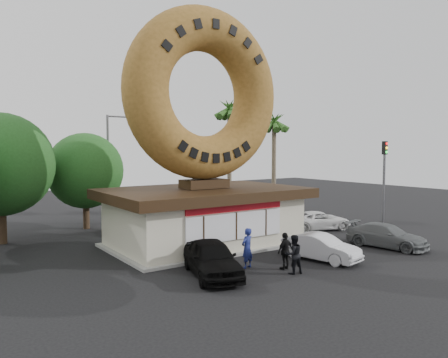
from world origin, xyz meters
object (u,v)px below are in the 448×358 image
person_center (293,254)px  street_lamp (110,163)px  car_black (212,258)px  traffic_signal (384,172)px  giant_donut (204,94)px  person_right (285,251)px  car_grey (387,236)px  car_silver (321,247)px  car_white (319,220)px  donut_shop (204,215)px  person_left (247,248)px

person_center → street_lamp: bearing=-72.2°
street_lamp → car_black: (-1.16, -15.39, -3.69)m
street_lamp → traffic_signal: 19.90m
giant_donut → person_right: giant_donut is taller
car_grey → car_silver: bearing=167.1°
person_center → car_white: bearing=-131.8°
car_white → person_right: bearing=142.8°
person_center → donut_shop: bearing=-77.6°
car_silver → car_grey: bearing=-14.1°
street_lamp → car_white: (10.85, -10.48, -3.86)m
giant_donut → car_grey: bearing=-38.3°
traffic_signal → car_white: 6.16m
street_lamp → car_black: street_lamp is taller
car_black → traffic_signal: bearing=29.0°
giant_donut → person_center: 10.56m
person_right → street_lamp: bearing=-90.8°
giant_donut → traffic_signal: 14.92m
person_right → car_grey: (7.77, 0.04, -0.20)m
car_grey → traffic_signal: bearing=25.3°
car_black → car_silver: bearing=9.4°
car_black → car_white: 12.97m
street_lamp → car_silver: size_ratio=2.03×
donut_shop → person_left: (-0.96, -5.23, -0.83)m
car_grey → giant_donut: bearing=130.4°
car_silver → car_grey: car_grey is taller
donut_shop → car_black: 6.24m
car_grey → car_black: bearing=163.5°
traffic_signal → car_white: bearing=163.0°
donut_shop → traffic_signal: size_ratio=1.84×
car_white → car_silver: bearing=151.8°
giant_donut → person_right: size_ratio=5.63×
donut_shop → person_center: 7.20m
car_silver → car_white: car_silver is taller
person_center → person_right: 0.75m
giant_donut → car_white: 12.05m
person_right → car_white: size_ratio=0.38×
car_black → person_right: bearing=0.4°
person_left → giant_donut: bearing=-115.3°
street_lamp → person_right: 16.98m
person_right → car_grey: 7.77m
donut_shop → person_left: 5.38m
donut_shop → street_lamp: bearing=100.5°
traffic_signal → street_lamp: bearing=142.9°
giant_donut → car_silver: giant_donut is taller
person_left → car_white: person_left is taller
street_lamp → car_black: size_ratio=1.72×
giant_donut → person_right: bearing=-87.0°
car_white → person_center: bearing=145.4°
car_grey → street_lamp: bearing=109.9°
traffic_signal → car_white: (-5.00, 1.53, -3.24)m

